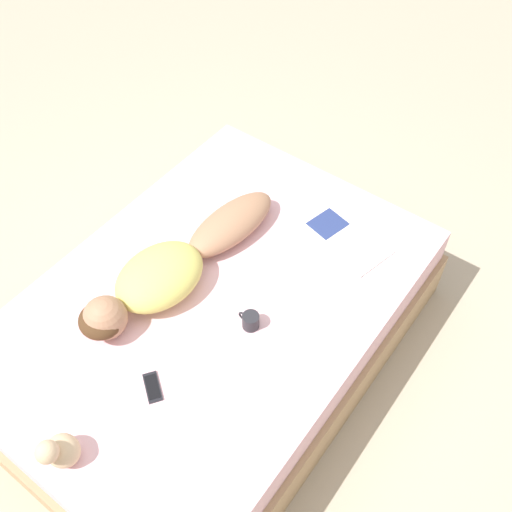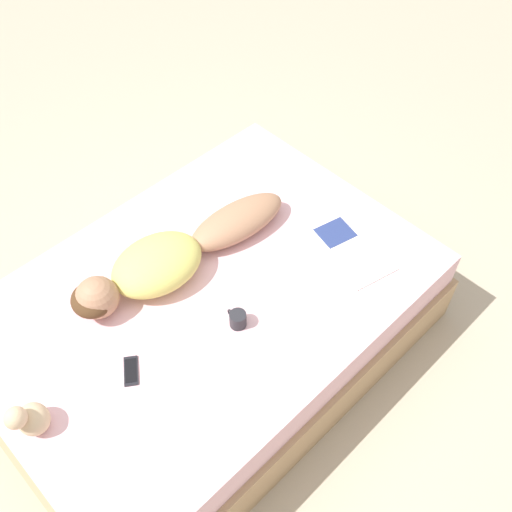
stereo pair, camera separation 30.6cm
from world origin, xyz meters
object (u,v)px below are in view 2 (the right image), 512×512
at_px(person, 171,257).
at_px(open_magazine, 348,247).
at_px(cell_phone, 131,371).
at_px(coffee_mug, 238,319).

xyz_separation_m(person, open_magazine, (-0.54, -0.75, -0.09)).
height_order(open_magazine, cell_phone, same).
height_order(coffee_mug, cell_phone, coffee_mug).
relative_size(open_magazine, coffee_mug, 4.77).
height_order(open_magazine, coffee_mug, coffee_mug).
bearing_deg(person, coffee_mug, -173.27).
xyz_separation_m(open_magazine, cell_phone, (0.21, 1.26, 0.00)).
distance_m(person, cell_phone, 0.61).
relative_size(open_magazine, cell_phone, 3.42).
bearing_deg(cell_phone, person, -112.28).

